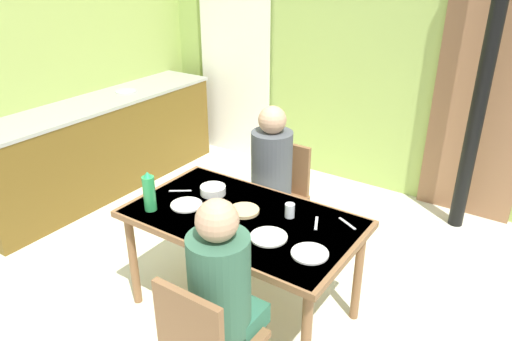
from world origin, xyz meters
The scene contains 23 objects.
ground_plane centered at (0.00, 0.00, 0.00)m, with size 5.86×5.86×0.00m, color silver.
wall_back centered at (0.00, 2.25, 1.38)m, with size 4.50×0.10×2.76m, color #9EBB5D.
wall_left centered at (-2.15, 0.56, 1.38)m, with size 0.10×3.38×2.76m, color #A3BB5C.
door_wooden centered at (1.27, 2.17, 1.00)m, with size 0.80×0.05×2.00m, color #906343.
stove_pipe_column centered at (1.29, 1.90, 1.38)m, with size 0.12×0.12×2.76m, color black.
curtain_panel centered at (-1.28, 2.15, 1.16)m, with size 0.90×0.03×2.32m, color white.
kitchen_counter centered at (-1.82, 0.67, 0.45)m, with size 0.61×2.60×0.91m.
dining_table centered at (0.38, -0.04, 0.65)m, with size 1.43×0.82×0.72m.
chair_far_diner centered at (0.19, 0.73, 0.50)m, with size 0.40×0.40×0.87m.
person_near_diner centered at (0.71, -0.66, 0.78)m, with size 0.30×0.37×0.77m.
person_far_diner centered at (0.19, 0.59, 0.78)m, with size 0.30×0.37×0.77m.
water_bottle_green_near centered at (-0.14, -0.29, 0.84)m, with size 0.08×0.08×0.26m.
serving_bowl_center centered at (0.05, 0.09, 0.75)m, with size 0.17×0.17×0.06m, color silver.
dinner_plate_near_left centered at (0.91, -0.16, 0.73)m, with size 0.20×0.20×0.01m, color white.
dinner_plate_near_right centered at (0.01, -0.13, 0.73)m, with size 0.20×0.20×0.01m, color white.
dinner_plate_far_center centered at (0.64, -0.15, 0.73)m, with size 0.21×0.21×0.01m, color white.
drinking_glass_by_near_diner centered at (0.62, 0.12, 0.77)m, with size 0.06×0.06×0.09m, color silver.
drinking_glass_by_far_diner centered at (0.48, -0.32, 0.77)m, with size 0.06×0.06×0.10m, color silver.
bread_plate_sliced centered at (0.36, 0.01, 0.73)m, with size 0.19×0.19×0.02m, color #DBB77A.
cutlery_knife_near centered at (0.80, 0.14, 0.72)m, with size 0.15×0.02×0.00m, color silver.
cutlery_fork_near centered at (0.33, -0.30, 0.72)m, with size 0.15×0.02×0.00m, color silver.
cutlery_knife_far centered at (-0.16, 0.00, 0.72)m, with size 0.15×0.02×0.00m, color silver.
cutlery_fork_far centered at (0.95, 0.24, 0.72)m, with size 0.15×0.02×0.00m, color silver.
Camera 1 is at (1.88, -2.10, 2.22)m, focal length 33.83 mm.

